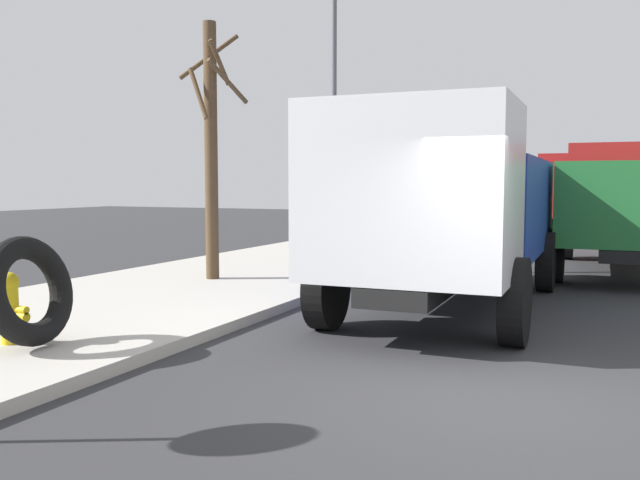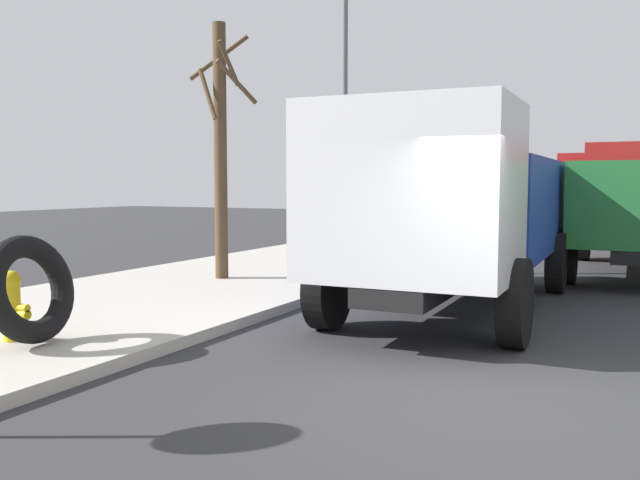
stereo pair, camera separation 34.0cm
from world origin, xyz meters
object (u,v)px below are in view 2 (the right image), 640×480
object	(u,v)px
loose_tire	(30,289)
street_light_pole	(345,112)
dump_truck_gray	(601,193)
fire_hydrant	(12,303)
dump_truck_green	(639,201)
dump_truck_blue	(457,208)
bare_tree	(221,144)

from	to	relation	value
loose_tire	street_light_pole	size ratio (longest dim) A/B	0.19
dump_truck_gray	street_light_pole	bearing A→B (deg)	163.04
fire_hydrant	street_light_pole	size ratio (longest dim) A/B	0.12
street_light_pole	dump_truck_green	bearing A→B (deg)	-61.27
fire_hydrant	dump_truck_blue	xyz separation A→B (m)	(4.98, -3.94, 1.02)
dump_truck_green	dump_truck_blue	bearing A→B (deg)	158.92
bare_tree	loose_tire	bearing A→B (deg)	-167.99
loose_tire	street_light_pole	xyz separation A→B (m)	(8.17, -0.26, 2.75)
dump_truck_blue	dump_truck_gray	world-z (taller)	same
dump_truck_gray	street_light_pole	size ratio (longest dim) A/B	1.04
dump_truck_blue	street_light_pole	bearing A→B (deg)	46.64
dump_truck_blue	dump_truck_green	xyz separation A→B (m)	(6.32, -2.43, 0.00)
dump_truck_blue	street_light_pole	xyz separation A→B (m)	(3.15, 3.34, 1.93)
fire_hydrant	dump_truck_green	xyz separation A→B (m)	(11.30, -6.37, 1.02)
bare_tree	dump_truck_green	bearing A→B (deg)	-51.31
bare_tree	dump_truck_gray	bearing A→B (deg)	-18.98
fire_hydrant	dump_truck_blue	bearing A→B (deg)	-38.33
fire_hydrant	dump_truck_green	size ratio (longest dim) A/B	0.12
fire_hydrant	dump_truck_green	distance (m)	13.01
dump_truck_green	dump_truck_gray	size ratio (longest dim) A/B	1.00
fire_hydrant	dump_truck_gray	xyz separation A→B (m)	(22.04, -4.84, 1.02)
fire_hydrant	bare_tree	xyz separation A→B (m)	(5.52, 0.84, 2.15)
dump_truck_green	street_light_pole	xyz separation A→B (m)	(-3.16, 5.77, 1.93)
loose_tire	dump_truck_green	world-z (taller)	dump_truck_green
dump_truck_gray	bare_tree	world-z (taller)	bare_tree
bare_tree	street_light_pole	world-z (taller)	street_light_pole
dump_truck_blue	bare_tree	size ratio (longest dim) A/B	1.44
loose_tire	dump_truck_green	xyz separation A→B (m)	(11.33, -6.03, 0.82)
dump_truck_green	street_light_pole	distance (m)	6.86
fire_hydrant	bare_tree	bearing A→B (deg)	8.63
dump_truck_blue	bare_tree	xyz separation A→B (m)	(0.54, 4.78, 1.14)
loose_tire	street_light_pole	world-z (taller)	street_light_pole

